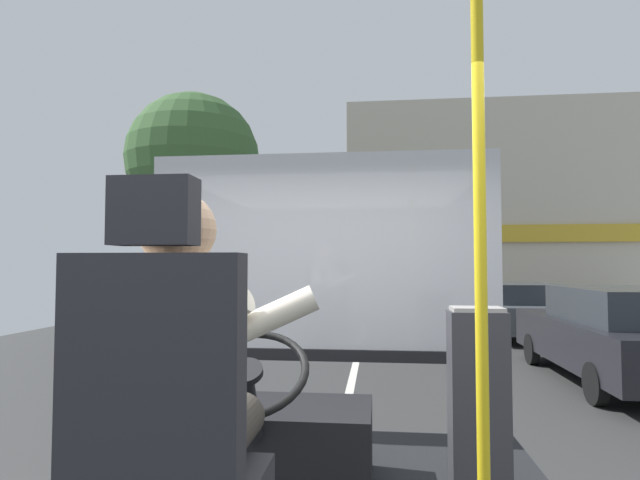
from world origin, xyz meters
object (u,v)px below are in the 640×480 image
object	(u,v)px
handrail_pole	(481,276)
parked_car_charcoal	(522,309)
driver_seat	(167,460)
bus_driver	(183,370)
fare_box	(478,401)
parked_car_black	(623,334)
steering_console	(267,440)

from	to	relation	value
handrail_pole	parked_car_charcoal	distance (m)	12.10
driver_seat	bus_driver	xyz separation A→B (m)	(-0.00, 0.12, 0.22)
driver_seat	fare_box	world-z (taller)	driver_seat
bus_driver	fare_box	distance (m)	1.63
bus_driver	parked_car_black	size ratio (longest dim) A/B	0.19
bus_driver	steering_console	distance (m)	1.33
steering_console	parked_car_charcoal	world-z (taller)	steering_console
steering_console	parked_car_black	world-z (taller)	steering_console
bus_driver	parked_car_charcoal	distance (m)	12.69
bus_driver	parked_car_black	xyz separation A→B (m)	(4.25, 6.74, -0.72)
driver_seat	parked_car_black	distance (m)	8.08
steering_console	handrail_pole	size ratio (longest dim) A/B	0.50
fare_box	parked_car_black	size ratio (longest dim) A/B	0.21
steering_console	fare_box	distance (m)	1.11
fare_box	parked_car_black	bearing A→B (deg)	60.38
steering_console	parked_car_charcoal	size ratio (longest dim) A/B	0.26
bus_driver	handrail_pole	size ratio (longest dim) A/B	0.38
fare_box	parked_car_black	distance (m)	6.43
steering_console	parked_car_charcoal	distance (m)	11.56
handrail_pole	driver_seat	bearing A→B (deg)	-153.88
bus_driver	handrail_pole	xyz separation A→B (m)	(0.95, 0.35, 0.28)
fare_box	parked_car_charcoal	size ratio (longest dim) A/B	0.22
parked_car_black	parked_car_charcoal	distance (m)	5.21
steering_console	fare_box	xyz separation A→B (m)	(1.08, -0.03, 0.24)
handrail_pole	parked_car_charcoal	world-z (taller)	handrail_pole
bus_driver	fare_box	world-z (taller)	bus_driver
handrail_pole	parked_car_black	xyz separation A→B (m)	(3.31, 6.39, -1.00)
driver_seat	handrail_pole	bearing A→B (deg)	26.12
driver_seat	steering_console	world-z (taller)	driver_seat
parked_car_charcoal	steering_console	bearing A→B (deg)	-111.30
bus_driver	parked_car_black	bearing A→B (deg)	57.74
bus_driver	parked_car_charcoal	xyz separation A→B (m)	(4.20, 11.95, -0.78)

